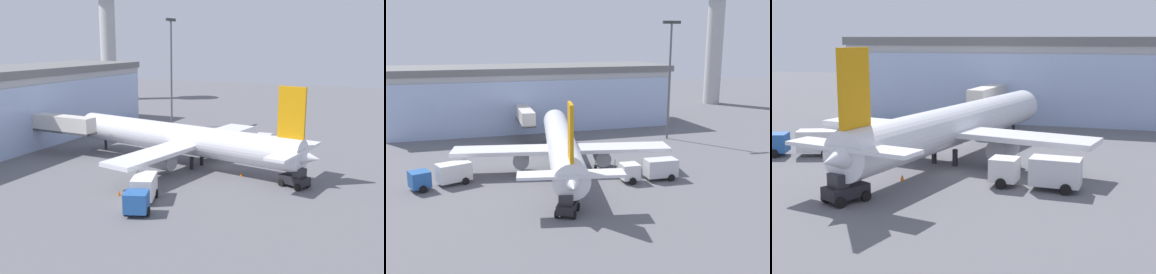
% 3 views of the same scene
% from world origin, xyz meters
% --- Properties ---
extents(ground, '(240.00, 240.00, 0.00)m').
position_xyz_m(ground, '(0.00, 0.00, 0.00)').
color(ground, slate).
extents(terminal_building, '(56.02, 18.16, 12.16)m').
position_xyz_m(terminal_building, '(0.00, 36.88, 6.08)').
color(terminal_building, '#ADADAD').
rests_on(terminal_building, ground).
extents(jet_bridge, '(2.59, 14.87, 5.68)m').
position_xyz_m(jet_bridge, '(-3.06, 25.91, 4.32)').
color(jet_bridge, beige).
rests_on(jet_bridge, ground).
extents(control_tower, '(9.50, 9.50, 33.58)m').
position_xyz_m(control_tower, '(52.62, 55.59, 21.45)').
color(control_tower, '#ADADAD').
rests_on(control_tower, ground).
extents(apron_light_mast, '(3.20, 0.40, 20.41)m').
position_xyz_m(apron_light_mast, '(21.54, 18.86, 11.98)').
color(apron_light_mast, '#59595E').
rests_on(apron_light_mast, ground).
extents(airplane, '(29.03, 37.81, 11.36)m').
position_xyz_m(airplane, '(-0.95, 5.03, 3.50)').
color(airplane, silver).
rests_on(airplane, ground).
extents(catering_truck, '(7.60, 4.71, 2.65)m').
position_xyz_m(catering_truck, '(-16.42, 2.01, 1.47)').
color(catering_truck, '#2659A5').
rests_on(catering_truck, ground).
extents(fuel_truck, '(7.31, 2.51, 2.65)m').
position_xyz_m(fuel_truck, '(8.88, -2.43, 1.47)').
color(fuel_truck, silver).
rests_on(fuel_truck, ground).
extents(baggage_cart, '(2.90, 3.21, 1.50)m').
position_xyz_m(baggage_cart, '(4.80, 3.44, 0.50)').
color(baggage_cart, slate).
rests_on(baggage_cart, ground).
extents(pushback_tug, '(3.21, 3.66, 2.30)m').
position_xyz_m(pushback_tug, '(-3.99, -10.67, 0.97)').
color(pushback_tug, black).
rests_on(pushback_tug, ground).
extents(safety_cone_nose, '(0.36, 0.36, 0.55)m').
position_xyz_m(safety_cone_nose, '(-2.62, -3.72, 0.28)').
color(safety_cone_nose, orange).
rests_on(safety_cone_nose, ground).
extents(safety_cone_wingtip, '(0.36, 0.36, 0.55)m').
position_xyz_m(safety_cone_wingtip, '(-15.03, 5.81, 0.28)').
color(safety_cone_wingtip, orange).
rests_on(safety_cone_wingtip, ground).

